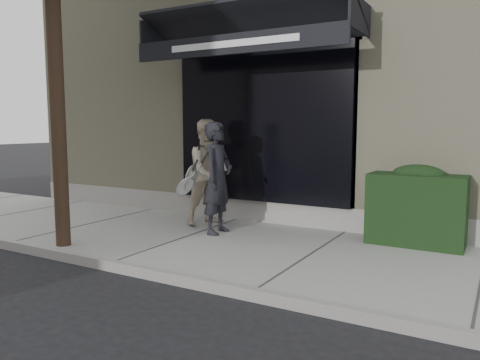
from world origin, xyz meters
The scene contains 7 objects.
ground centered at (0.00, 0.00, 0.00)m, with size 80.00×80.00×0.00m, color black.
sidewalk centered at (0.00, 0.00, 0.06)m, with size 20.00×3.00×0.12m, color #9B9B96.
curb centered at (0.00, -1.55, 0.07)m, with size 20.00×0.10×0.14m, color gray.
building_facade centered at (-0.01, 4.96, 2.74)m, with size 14.30×8.04×5.64m.
hedge centered at (1.10, 1.25, 0.66)m, with size 1.30×0.70×1.14m.
pedestrian_front centered at (-1.71, 0.41, 0.99)m, with size 0.71×0.90×1.74m.
pedestrian_back centered at (-2.19, 0.92, 1.01)m, with size 0.95×1.06×1.78m.
Camera 1 is at (2.17, -5.65, 1.80)m, focal length 35.00 mm.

